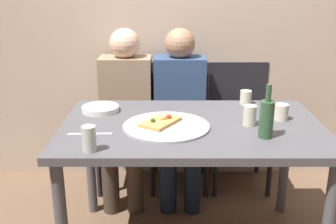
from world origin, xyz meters
name	(u,v)px	position (x,y,z in m)	size (l,w,h in m)	color
back_wall	(187,6)	(0.00, 0.99, 1.30)	(6.00, 0.10, 2.60)	#BCA893
dining_table	(193,139)	(0.00, 0.00, 0.67)	(1.38, 0.86, 0.76)	#4C4C51
pizza_tray	(168,126)	(-0.14, -0.05, 0.76)	(0.45, 0.45, 0.01)	#ADADB2
pizza_slice_last	(162,121)	(-0.17, -0.02, 0.78)	(0.23, 0.26, 0.05)	tan
wine_bottle	(268,118)	(0.34, -0.19, 0.86)	(0.07, 0.07, 0.26)	#2D5133
tumbler_near	(283,112)	(0.49, 0.07, 0.80)	(0.08, 0.08, 0.09)	beige
tumbler_far	(91,139)	(-0.48, -0.35, 0.82)	(0.06, 0.06, 0.12)	#B7C6BC
wine_glass	(247,97)	(0.35, 0.36, 0.80)	(0.07, 0.07, 0.08)	beige
short_glass	(251,116)	(0.30, -0.02, 0.81)	(0.07, 0.07, 0.11)	beige
plate_stack	(102,109)	(-0.52, 0.21, 0.77)	(0.21, 0.21, 0.03)	white
table_knife	(92,134)	(-0.51, -0.15, 0.76)	(0.22, 0.02, 0.01)	#B7B7BC
chair_left	(130,116)	(-0.43, 0.83, 0.51)	(0.44, 0.44, 0.90)	black
chair_middle	(181,116)	(-0.05, 0.83, 0.51)	(0.44, 0.44, 0.90)	black
chair_right	(240,116)	(0.40, 0.83, 0.51)	(0.44, 0.44, 0.90)	black
guest_in_sweater	(127,106)	(-0.43, 0.68, 0.64)	(0.36, 0.56, 1.17)	#937A60
guest_in_beanie	(181,106)	(-0.05, 0.68, 0.64)	(0.36, 0.56, 1.17)	navy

